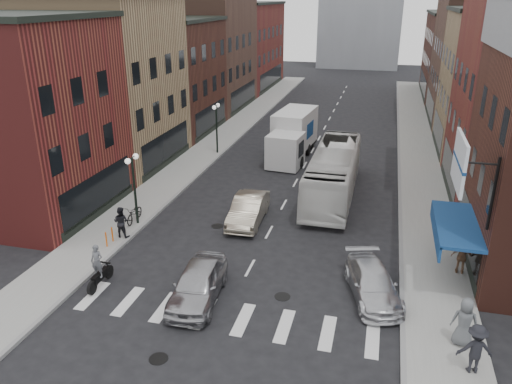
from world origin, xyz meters
TOP-DOWN VIEW (x-y plane):
  - ground at (0.00, 0.00)m, footprint 160.00×160.00m
  - sidewalk_left at (-8.50, 22.00)m, footprint 3.00×74.00m
  - sidewalk_right at (8.50, 22.00)m, footprint 3.00×74.00m
  - curb_left at (-7.00, 22.00)m, footprint 0.20×74.00m
  - curb_right at (7.00, 22.00)m, footprint 0.20×74.00m
  - crosswalk_stripes at (0.00, -3.00)m, footprint 12.00×2.20m
  - bldg_left_near at (-14.99, 4.50)m, footprint 10.30×9.20m
  - bldg_left_mid_a at (-14.99, 14.00)m, footprint 10.30×10.20m
  - bldg_left_mid_b at (-14.99, 24.00)m, footprint 10.30×10.20m
  - bldg_left_far_a at (-14.99, 35.00)m, footprint 10.30×12.20m
  - bldg_left_far_b at (-14.99, 49.00)m, footprint 10.30×16.20m
  - bldg_right_mid_b at (14.99, 24.00)m, footprint 10.30×10.20m
  - bldg_right_far_a at (14.99, 35.00)m, footprint 10.30×12.20m
  - bldg_right_far_b at (14.99, 49.00)m, footprint 10.30×16.20m
  - awning_blue at (8.93, 2.50)m, footprint 1.80×5.00m
  - billboard_sign at (8.59, 0.50)m, footprint 1.52×3.00m
  - streetlamp_near at (-7.40, 4.00)m, footprint 0.32×1.22m
  - streetlamp_far at (-7.40, 18.00)m, footprint 0.32×1.22m
  - bike_rack at (-7.60, 1.30)m, footprint 0.08×0.68m
  - box_truck at (-1.35, 18.74)m, footprint 3.01×8.38m
  - motorcycle_rider at (-6.06, -2.23)m, footprint 0.57×2.03m
  - transit_bus at (2.74, 11.27)m, footprint 2.65×11.30m
  - sedan_left_near at (-1.44, -2.10)m, footprint 2.25×4.76m
  - sedan_left_far at (-1.46, 6.00)m, footprint 1.83×4.75m
  - curb_car at (5.73, -0.02)m, footprint 3.07×4.88m
  - parked_bicycle at (-7.64, 4.15)m, footprint 0.75×1.89m
  - ped_left_solo at (-7.40, 2.23)m, footprint 0.83×0.48m
  - ped_right_a at (9.24, -4.00)m, footprint 1.26×0.77m
  - ped_right_b at (9.60, 2.80)m, footprint 1.01×0.60m
  - ped_right_c at (9.06, -2.57)m, footprint 1.00×0.71m

SIDE VIEW (x-z plane):
  - ground at x=0.00m, z-range 0.00..0.00m
  - curb_left at x=-7.00m, z-range -0.08..0.08m
  - curb_right at x=7.00m, z-range -0.08..0.08m
  - crosswalk_stripes at x=0.00m, z-range -0.01..0.01m
  - sidewalk_left at x=-8.50m, z-range 0.00..0.15m
  - sidewalk_right at x=8.50m, z-range 0.00..0.15m
  - bike_rack at x=-7.60m, z-range 0.15..0.95m
  - parked_bicycle at x=-7.64m, z-range 0.15..1.13m
  - curb_car at x=5.73m, z-range 0.00..1.32m
  - sedan_left_far at x=-1.46m, z-range 0.00..1.55m
  - sedan_left_near at x=-1.44m, z-range 0.00..1.57m
  - motorcycle_rider at x=-6.06m, z-range -0.07..2.00m
  - ped_right_b at x=9.60m, z-range 0.15..1.79m
  - ped_left_solo at x=-7.40m, z-range 0.15..1.84m
  - ped_right_a at x=9.24m, z-range 0.15..1.98m
  - ped_right_c at x=9.06m, z-range 0.15..2.07m
  - transit_bus at x=2.74m, z-range 0.00..3.15m
  - box_truck at x=-1.35m, z-range -0.02..3.54m
  - awning_blue at x=8.93m, z-range 2.24..3.02m
  - streetlamp_near at x=-7.40m, z-range 0.86..4.97m
  - streetlamp_far at x=-7.40m, z-range 0.86..4.97m
  - bldg_right_far_b at x=14.99m, z-range 0.00..10.30m
  - bldg_left_mid_b at x=-14.99m, z-range 0.00..10.30m
  - bldg_left_far_b at x=-14.99m, z-range 0.00..11.30m
  - bldg_right_mid_b at x=14.99m, z-range 0.00..11.30m
  - bldg_left_near at x=-14.99m, z-range 0.00..11.30m
  - billboard_sign at x=8.59m, z-range 4.28..7.98m
  - bldg_right_far_a at x=14.99m, z-range 0.00..12.30m
  - bldg_left_mid_a at x=-14.99m, z-range 0.00..12.30m
  - bldg_left_far_a at x=-14.99m, z-range 0.00..13.30m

